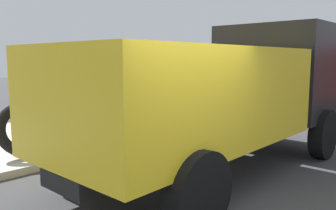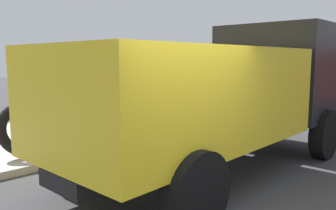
{
  "view_description": "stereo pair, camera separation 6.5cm",
  "coord_description": "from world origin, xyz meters",
  "px_view_note": "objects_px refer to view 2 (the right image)",
  "views": [
    {
      "loc": [
        -3.26,
        -2.45,
        2.21
      ],
      "look_at": [
        1.76,
        2.46,
        1.28
      ],
      "focal_mm": 37.18,
      "sensor_mm": 36.0,
      "label": 1
    },
    {
      "loc": [
        -3.21,
        -2.5,
        2.21
      ],
      "look_at": [
        1.76,
        2.46,
        1.28
      ],
      "focal_mm": 37.18,
      "sensor_mm": 36.0,
      "label": 2
    }
  ],
  "objects_px": {
    "stop_sign": "(135,77)",
    "fire_hydrant": "(27,136)",
    "loose_tire": "(26,129)",
    "dump_truck_yellow": "(225,89)"
  },
  "relations": [
    {
      "from": "stop_sign",
      "to": "fire_hydrant",
      "type": "bearing_deg",
      "value": 173.62
    },
    {
      "from": "loose_tire",
      "to": "dump_truck_yellow",
      "type": "bearing_deg",
      "value": -50.44
    },
    {
      "from": "fire_hydrant",
      "to": "dump_truck_yellow",
      "type": "relative_size",
      "value": 0.11
    },
    {
      "from": "stop_sign",
      "to": "dump_truck_yellow",
      "type": "height_order",
      "value": "dump_truck_yellow"
    },
    {
      "from": "loose_tire",
      "to": "stop_sign",
      "type": "bearing_deg",
      "value": -2.93
    },
    {
      "from": "stop_sign",
      "to": "dump_truck_yellow",
      "type": "relative_size",
      "value": 0.32
    },
    {
      "from": "fire_hydrant",
      "to": "stop_sign",
      "type": "bearing_deg",
      "value": -6.38
    },
    {
      "from": "fire_hydrant",
      "to": "loose_tire",
      "type": "xyz_separation_m",
      "value": [
        -0.09,
        -0.16,
        0.19
      ]
    },
    {
      "from": "loose_tire",
      "to": "stop_sign",
      "type": "relative_size",
      "value": 0.52
    },
    {
      "from": "fire_hydrant",
      "to": "dump_truck_yellow",
      "type": "bearing_deg",
      "value": -52.85
    }
  ]
}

